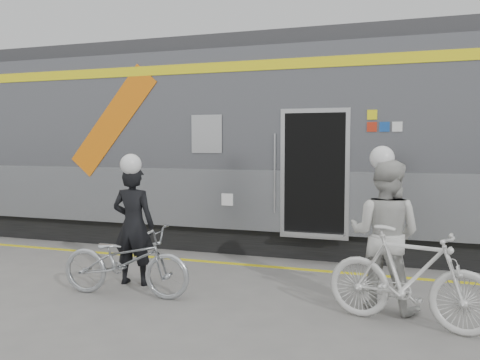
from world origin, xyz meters
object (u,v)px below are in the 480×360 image
at_px(bicycle_left, 126,261).
at_px(woman, 385,235).
at_px(man, 133,225).
at_px(bicycle_right, 409,277).

bearing_deg(bicycle_left, woman, -84.55).
relative_size(man, bicycle_left, 0.95).
bearing_deg(man, bicycle_left, 105.54).
distance_m(bicycle_left, woman, 3.44).
bearing_deg(bicycle_left, bicycle_right, -93.88).
bearing_deg(man, bicycle_right, 167.98).
xyz_separation_m(man, woman, (3.56, 0.04, 0.06)).
bearing_deg(woman, bicycle_right, 132.32).
relative_size(man, bicycle_right, 0.93).
bearing_deg(man, woman, 176.14).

